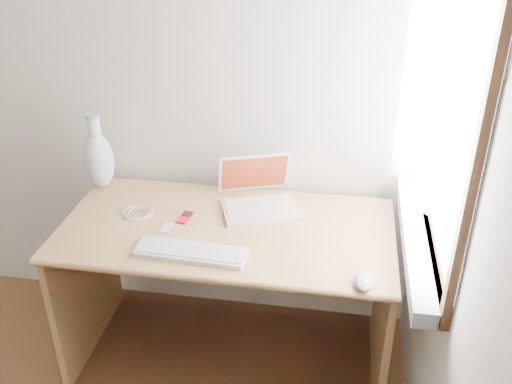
% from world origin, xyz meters
% --- Properties ---
extents(back_wall, '(3.50, 0.04, 2.60)m').
position_xyz_m(back_wall, '(0.00, 1.75, 1.30)').
color(back_wall, white).
rests_on(back_wall, floor).
extents(window, '(0.11, 0.99, 1.10)m').
position_xyz_m(window, '(1.72, 1.30, 1.28)').
color(window, white).
rests_on(window, right_wall).
extents(desk, '(1.35, 0.68, 0.72)m').
position_xyz_m(desk, '(0.95, 1.44, 0.51)').
color(desk, tan).
rests_on(desk, floor).
extents(laptop, '(0.37, 0.35, 0.21)m').
position_xyz_m(laptop, '(1.07, 1.55, 0.76)').
color(laptop, white).
rests_on(laptop, desk).
extents(external_keyboard, '(0.43, 0.15, 0.02)m').
position_xyz_m(external_keyboard, '(0.86, 1.15, 0.73)').
color(external_keyboard, white).
rests_on(external_keyboard, desk).
extents(mouse, '(0.07, 0.11, 0.04)m').
position_xyz_m(mouse, '(1.50, 1.06, 0.73)').
color(mouse, white).
rests_on(mouse, desk).
extents(ipod, '(0.06, 0.10, 0.01)m').
position_xyz_m(ipod, '(0.77, 1.40, 0.72)').
color(ipod, '#B00C1C').
rests_on(ipod, desk).
extents(cable_coil, '(0.16, 0.16, 0.01)m').
position_xyz_m(cable_coil, '(0.56, 1.40, 0.72)').
color(cable_coil, white).
rests_on(cable_coil, desk).
extents(remote, '(0.04, 0.08, 0.01)m').
position_xyz_m(remote, '(0.71, 1.31, 0.72)').
color(remote, white).
rests_on(remote, desk).
extents(vase, '(0.14, 0.14, 0.35)m').
position_xyz_m(vase, '(0.31, 1.61, 0.86)').
color(vase, white).
rests_on(vase, desk).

